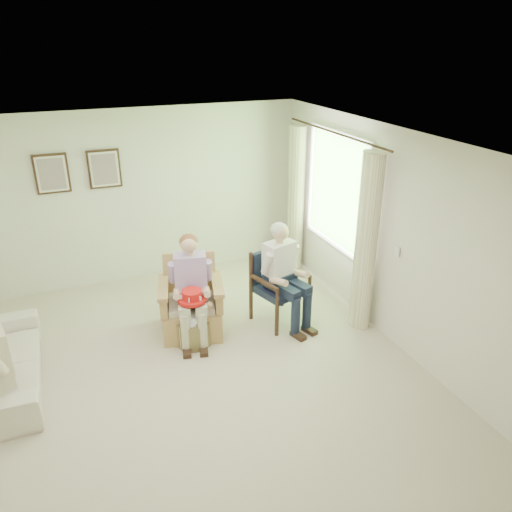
# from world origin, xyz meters

# --- Properties ---
(floor) EXTENTS (5.50, 5.50, 0.00)m
(floor) POSITION_xyz_m (0.00, 0.00, 0.00)
(floor) COLOR #C1B39B
(floor) RESTS_ON ground
(back_wall) EXTENTS (5.00, 0.04, 2.60)m
(back_wall) POSITION_xyz_m (0.00, 2.75, 1.30)
(back_wall) COLOR silver
(back_wall) RESTS_ON ground
(front_wall) EXTENTS (5.00, 0.04, 2.60)m
(front_wall) POSITION_xyz_m (0.00, -2.75, 1.30)
(front_wall) COLOR silver
(front_wall) RESTS_ON ground
(right_wall) EXTENTS (0.04, 5.50, 2.60)m
(right_wall) POSITION_xyz_m (2.50, 0.00, 1.30)
(right_wall) COLOR silver
(right_wall) RESTS_ON ground
(ceiling) EXTENTS (5.00, 5.50, 0.02)m
(ceiling) POSITION_xyz_m (0.00, 0.00, 2.60)
(ceiling) COLOR white
(ceiling) RESTS_ON back_wall
(window) EXTENTS (0.13, 2.50, 1.63)m
(window) POSITION_xyz_m (2.46, 1.20, 1.58)
(window) COLOR #2D6B23
(window) RESTS_ON right_wall
(curtain_left) EXTENTS (0.34, 0.34, 2.30)m
(curtain_left) POSITION_xyz_m (2.33, 0.22, 1.15)
(curtain_left) COLOR beige
(curtain_left) RESTS_ON ground
(curtain_right) EXTENTS (0.34, 0.34, 2.30)m
(curtain_right) POSITION_xyz_m (2.33, 2.18, 1.15)
(curtain_right) COLOR beige
(curtain_right) RESTS_ON ground
(framed_print_left) EXTENTS (0.45, 0.05, 0.55)m
(framed_print_left) POSITION_xyz_m (-1.15, 2.71, 1.78)
(framed_print_left) COLOR #382114
(framed_print_left) RESTS_ON back_wall
(framed_print_right) EXTENTS (0.45, 0.05, 0.55)m
(framed_print_right) POSITION_xyz_m (-0.45, 2.71, 1.78)
(framed_print_right) COLOR #382114
(framed_print_right) RESTS_ON back_wall
(wicker_armchair) EXTENTS (0.76, 0.75, 0.97)m
(wicker_armchair) POSITION_xyz_m (0.24, 0.92, 0.31)
(wicker_armchair) COLOR tan
(wicker_armchair) RESTS_ON ground
(wood_armchair) EXTENTS (0.61, 0.58, 0.95)m
(wood_armchair) POSITION_xyz_m (1.40, 0.80, 0.52)
(wood_armchair) COLOR black
(wood_armchair) RESTS_ON ground
(sofa) EXTENTS (1.89, 0.74, 0.55)m
(sofa) POSITION_xyz_m (-1.95, 0.62, 0.28)
(sofa) COLOR silver
(sofa) RESTS_ON ground
(person_wicker) EXTENTS (0.40, 0.63, 1.32)m
(person_wicker) POSITION_xyz_m (0.24, 0.79, 0.76)
(person_wicker) COLOR beige
(person_wicker) RESTS_ON ground
(person_dark) EXTENTS (0.40, 0.62, 1.35)m
(person_dark) POSITION_xyz_m (1.40, 0.64, 0.79)
(person_dark) COLOR #181F35
(person_dark) RESTS_ON ground
(red_hat) EXTENTS (0.35, 0.35, 0.14)m
(red_hat) POSITION_xyz_m (0.18, 0.59, 0.67)
(red_hat) COLOR red
(red_hat) RESTS_ON person_wicker
(hatbox) EXTENTS (0.55, 0.55, 0.62)m
(hatbox) POSITION_xyz_m (0.18, 0.60, 0.24)
(hatbox) COLOR tan
(hatbox) RESTS_ON ground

